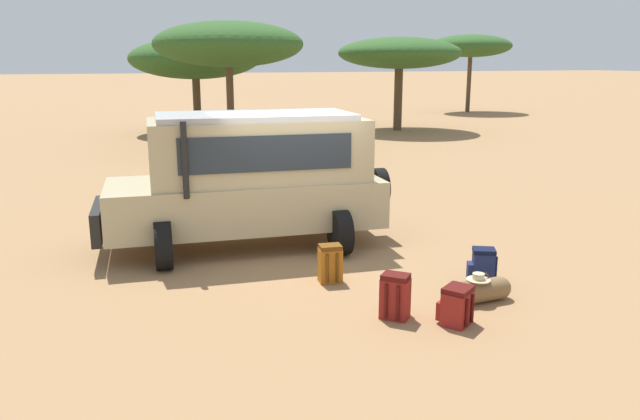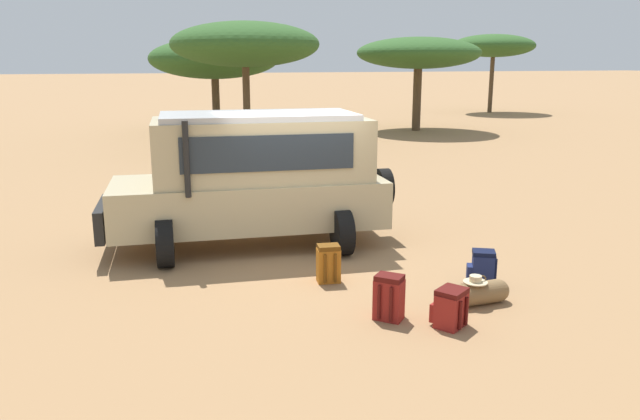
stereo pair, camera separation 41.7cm
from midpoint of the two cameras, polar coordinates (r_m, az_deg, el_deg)
The scene contains 11 objects.
ground_plane at distance 11.22m, azimuth -3.39°, elevation -3.90°, with size 320.00×320.00×0.00m, color #9E754C.
safari_vehicle at distance 11.44m, azimuth -7.37°, elevation 3.04°, with size 5.43×3.03×2.44m.
backpack_beside_front_wheel at distance 8.34m, azimuth 10.95°, elevation -8.60°, with size 0.50×0.51×0.51m.
backpack_cluster_center at distance 8.40m, azimuth 5.49°, elevation -7.89°, with size 0.46×0.46×0.62m.
backpack_near_rear_wheel at distance 9.69m, azimuth -0.32°, elevation -4.94°, with size 0.38×0.39×0.60m.
backpack_outermost at distance 9.88m, azimuth 13.46°, elevation -5.05°, with size 0.48×0.42×0.56m.
duffel_bag_low_black_case at distance 9.19m, azimuth 13.44°, elevation -7.13°, with size 0.89×0.35×0.43m.
acacia_tree_left_mid at distance 30.62m, azimuth -11.75°, elevation 13.38°, with size 6.10×5.74×4.37m.
acacia_tree_centre_back at distance 24.03m, azimuth -8.88°, elevation 14.73°, with size 5.51×5.79×4.76m.
acacia_tree_right_mid at distance 30.94m, azimuth 6.88°, elevation 14.03°, with size 5.90×5.85×4.43m.
acacia_tree_far_right at distance 42.87m, azimuth 13.35°, elevation 14.38°, with size 5.45×4.81×4.98m.
Camera 1 is at (-3.31, -10.17, 3.36)m, focal length 35.00 mm.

